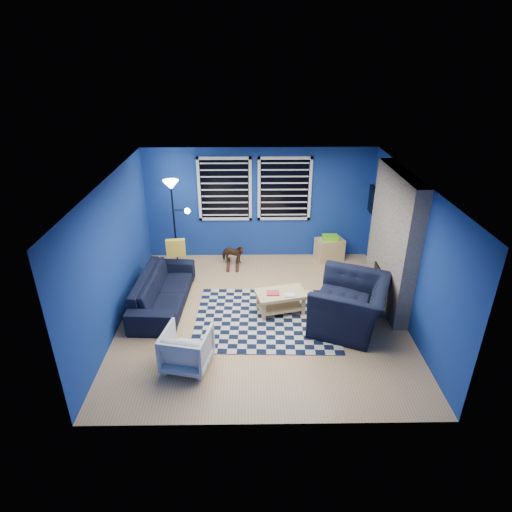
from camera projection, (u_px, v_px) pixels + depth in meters
The scene contains 18 objects.
floor at pixel (262, 315), 7.77m from camera, with size 5.00×5.00×0.00m, color tan.
ceiling at pixel (263, 181), 6.67m from camera, with size 5.00×5.00×0.00m, color white.
wall_back at pixel (259, 204), 9.46m from camera, with size 5.00×5.00×0.00m, color navy.
wall_left at pixel (114, 254), 7.19m from camera, with size 5.00×5.00×0.00m, color navy.
wall_right at pixel (409, 252), 7.25m from camera, with size 5.00×5.00×0.00m, color navy.
fireplace at pixel (392, 243), 7.72m from camera, with size 0.65×2.00×2.50m.
window_left at pixel (225, 189), 9.26m from camera, with size 1.17×0.06×1.42m.
window_right at pixel (285, 189), 9.28m from camera, with size 1.17×0.06×1.42m.
tv at pixel (376, 205), 8.98m from camera, with size 0.07×1.00×0.58m.
rug at pixel (266, 318), 7.65m from camera, with size 2.50×2.00×0.02m, color black.
sofa at pixel (163, 290), 7.95m from camera, with size 0.83×2.13×0.62m, color black.
armchair_big at pixel (350, 304), 7.28m from camera, with size 1.17×1.34×0.87m, color black.
armchair_bent at pixel (187, 348), 6.41m from camera, with size 0.68×0.70×0.64m, color gray.
rocking_horse at pixel (233, 254), 9.38m from camera, with size 0.52×0.24×0.44m, color #492617.
coffee_table at pixel (281, 298), 7.72m from camera, with size 0.97×0.70×0.44m.
cabinet at pixel (329, 249), 9.69m from camera, with size 0.68×0.54×0.59m.
floor_lamp at pixel (173, 197), 8.84m from camera, with size 0.53×0.32×1.94m.
throw_pillow at pixel (176, 248), 8.46m from camera, with size 0.37×0.11×0.35m, color gold.
Camera 1 is at (-0.20, -6.50, 4.39)m, focal length 30.00 mm.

